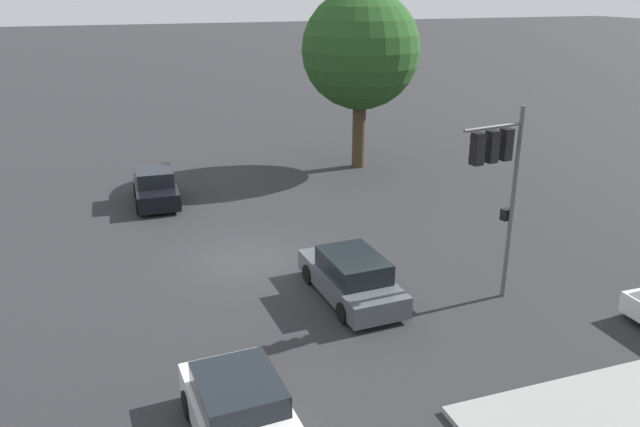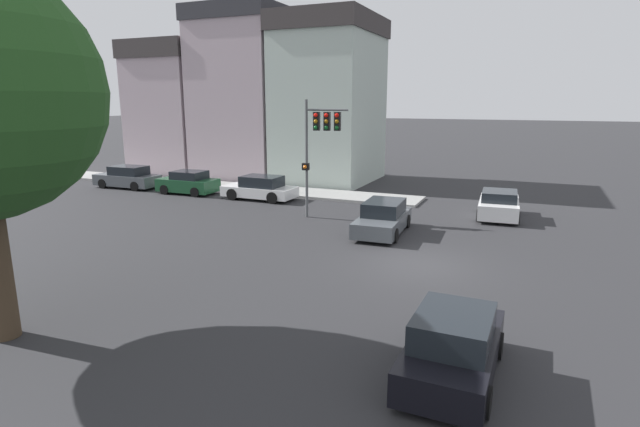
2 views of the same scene
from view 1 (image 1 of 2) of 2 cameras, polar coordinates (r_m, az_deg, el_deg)
name	(u,v)px [view 1 (image 1 of 2)]	position (r m, az deg, el deg)	size (l,w,h in m)	color
ground_plane	(246,259)	(22.18, -6.82, -4.19)	(300.00, 300.00, 0.00)	#28282B
street_tree	(361,50)	(32.38, 3.74, 14.66)	(5.96, 5.96, 9.04)	#423323
traffic_signal	(497,165)	(18.40, 15.91, 4.27)	(0.84, 2.24, 5.93)	#515456
crossing_car_0	(156,188)	(28.45, -14.79, 2.31)	(3.98, 1.92, 1.52)	black
crossing_car_1	(241,412)	(13.80, -7.25, -17.56)	(3.98, 2.17, 1.41)	silver
crossing_car_2	(351,277)	(19.22, 2.89, -5.83)	(4.51, 2.09, 1.45)	#4C5156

